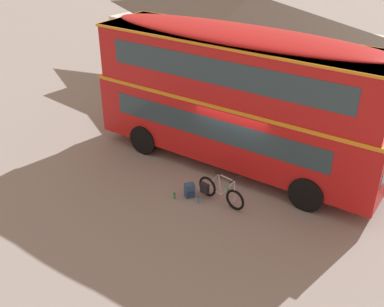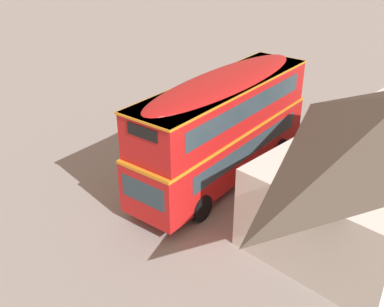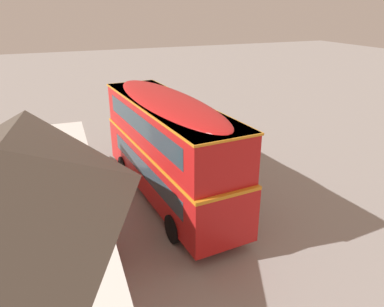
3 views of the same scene
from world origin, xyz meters
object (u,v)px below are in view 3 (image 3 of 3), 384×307
Objects in this scene: double_decker_bus at (168,145)px; water_bottle_blue_sports at (217,181)px; water_bottle_green_metal at (229,186)px; backpack_on_ground at (219,182)px; touring_bicycle at (206,174)px.

double_decker_bus is 44.49× the size of water_bottle_blue_sports.
double_decker_bus is at bearing 85.75° from water_bottle_green_metal.
backpack_on_ground is 2.34× the size of water_bottle_green_metal.
touring_bicycle is 0.68m from water_bottle_blue_sports.
double_decker_bus reaches higher than water_bottle_blue_sports.
backpack_on_ground is at bearing 166.52° from water_bottle_blue_sports.
water_bottle_blue_sports is (0.45, -0.11, -0.15)m from backpack_on_ground.
backpack_on_ground reaches higher than water_bottle_blue_sports.
backpack_on_ground is (-0.89, -0.35, -0.11)m from touring_bicycle.
backpack_on_ground is at bearing -88.54° from double_decker_bus.
water_bottle_green_metal is (-0.29, -0.39, -0.16)m from backpack_on_ground.
water_bottle_green_metal is at bearing -94.25° from double_decker_bus.
water_bottle_green_metal is (-1.18, -0.74, -0.27)m from touring_bicycle.
water_bottle_green_metal is at bearing -158.91° from water_bottle_blue_sports.
touring_bicycle is 8.18× the size of water_bottle_green_metal.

